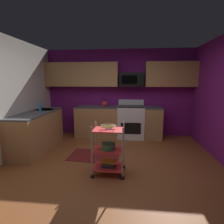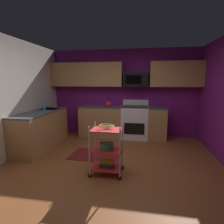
{
  "view_description": "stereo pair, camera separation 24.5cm",
  "coord_description": "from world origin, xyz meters",
  "px_view_note": "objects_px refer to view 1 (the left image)",
  "views": [
    {
      "loc": [
        0.35,
        -3.24,
        1.66
      ],
      "look_at": [
        -0.01,
        0.36,
        1.05
      ],
      "focal_mm": 29.46,
      "sensor_mm": 36.0,
      "label": 1
    },
    {
      "loc": [
        0.59,
        -3.21,
        1.66
      ],
      "look_at": [
        -0.01,
        0.36,
        1.05
      ],
      "focal_mm": 29.46,
      "sensor_mm": 36.0,
      "label": 2
    }
  ],
  "objects_px": {
    "mixing_bowl_large": "(108,146)",
    "book_stack": "(109,163)",
    "rolling_cart": "(109,150)",
    "dish_soap_bottle": "(40,107)",
    "microwave": "(132,80)",
    "fruit_bowl": "(108,127)",
    "oven_range": "(131,121)",
    "kettle": "(105,104)"
  },
  "relations": [
    {
      "from": "rolling_cart",
      "to": "mixing_bowl_large",
      "type": "bearing_deg",
      "value": 180.0
    },
    {
      "from": "kettle",
      "to": "oven_range",
      "type": "bearing_deg",
      "value": 0.28
    },
    {
      "from": "rolling_cart",
      "to": "mixing_bowl_large",
      "type": "distance_m",
      "value": 0.07
    },
    {
      "from": "oven_range",
      "to": "fruit_bowl",
      "type": "height_order",
      "value": "oven_range"
    },
    {
      "from": "fruit_bowl",
      "to": "kettle",
      "type": "relative_size",
      "value": 1.03
    },
    {
      "from": "oven_range",
      "to": "kettle",
      "type": "height_order",
      "value": "kettle"
    },
    {
      "from": "book_stack",
      "to": "rolling_cart",
      "type": "bearing_deg",
      "value": 0.0
    },
    {
      "from": "fruit_bowl",
      "to": "book_stack",
      "type": "relative_size",
      "value": 1.02
    },
    {
      "from": "microwave",
      "to": "rolling_cart",
      "type": "distance_m",
      "value": 2.69
    },
    {
      "from": "fruit_bowl",
      "to": "kettle",
      "type": "distance_m",
      "value": 2.28
    },
    {
      "from": "fruit_bowl",
      "to": "book_stack",
      "type": "bearing_deg",
      "value": 0.0
    },
    {
      "from": "oven_range",
      "to": "kettle",
      "type": "xyz_separation_m",
      "value": [
        -0.78,
        -0.0,
        0.52
      ]
    },
    {
      "from": "fruit_bowl",
      "to": "kettle",
      "type": "bearing_deg",
      "value": 99.71
    },
    {
      "from": "fruit_bowl",
      "to": "mixing_bowl_large",
      "type": "relative_size",
      "value": 1.08
    },
    {
      "from": "microwave",
      "to": "book_stack",
      "type": "xyz_separation_m",
      "value": [
        -0.4,
        -2.35,
        -1.51
      ]
    },
    {
      "from": "oven_range",
      "to": "kettle",
      "type": "bearing_deg",
      "value": -179.72
    },
    {
      "from": "mixing_bowl_large",
      "to": "book_stack",
      "type": "height_order",
      "value": "mixing_bowl_large"
    },
    {
      "from": "kettle",
      "to": "dish_soap_bottle",
      "type": "distance_m",
      "value": 1.8
    },
    {
      "from": "microwave",
      "to": "book_stack",
      "type": "relative_size",
      "value": 2.63
    },
    {
      "from": "microwave",
      "to": "dish_soap_bottle",
      "type": "xyz_separation_m",
      "value": [
        -2.29,
        -1.09,
        -0.68
      ]
    },
    {
      "from": "microwave",
      "to": "fruit_bowl",
      "type": "height_order",
      "value": "microwave"
    },
    {
      "from": "kettle",
      "to": "dish_soap_bottle",
      "type": "relative_size",
      "value": 1.32
    },
    {
      "from": "rolling_cart",
      "to": "kettle",
      "type": "bearing_deg",
      "value": 99.71
    },
    {
      "from": "kettle",
      "to": "microwave",
      "type": "bearing_deg",
      "value": 7.91
    },
    {
      "from": "microwave",
      "to": "dish_soap_bottle",
      "type": "bearing_deg",
      "value": -154.52
    },
    {
      "from": "fruit_bowl",
      "to": "kettle",
      "type": "height_order",
      "value": "kettle"
    },
    {
      "from": "oven_range",
      "to": "mixing_bowl_large",
      "type": "distance_m",
      "value": 2.28
    },
    {
      "from": "rolling_cart",
      "to": "book_stack",
      "type": "xyz_separation_m",
      "value": [
        0.0,
        0.0,
        -0.26
      ]
    },
    {
      "from": "microwave",
      "to": "dish_soap_bottle",
      "type": "height_order",
      "value": "microwave"
    },
    {
      "from": "oven_range",
      "to": "mixing_bowl_large",
      "type": "height_order",
      "value": "oven_range"
    },
    {
      "from": "kettle",
      "to": "rolling_cart",
      "type": "bearing_deg",
      "value": -80.29
    },
    {
      "from": "oven_range",
      "to": "microwave",
      "type": "xyz_separation_m",
      "value": [
        -0.0,
        0.1,
        1.22
      ]
    },
    {
      "from": "microwave",
      "to": "kettle",
      "type": "xyz_separation_m",
      "value": [
        -0.78,
        -0.11,
        -0.7
      ]
    },
    {
      "from": "book_stack",
      "to": "microwave",
      "type": "bearing_deg",
      "value": 80.42
    },
    {
      "from": "microwave",
      "to": "mixing_bowl_large",
      "type": "bearing_deg",
      "value": -99.63
    },
    {
      "from": "rolling_cart",
      "to": "dish_soap_bottle",
      "type": "bearing_deg",
      "value": 146.34
    },
    {
      "from": "mixing_bowl_large",
      "to": "fruit_bowl",
      "type": "bearing_deg",
      "value": 0.0
    },
    {
      "from": "oven_range",
      "to": "microwave",
      "type": "relative_size",
      "value": 1.57
    },
    {
      "from": "mixing_bowl_large",
      "to": "book_stack",
      "type": "xyz_separation_m",
      "value": [
        0.0,
        0.0,
        -0.33
      ]
    },
    {
      "from": "oven_range",
      "to": "rolling_cart",
      "type": "relative_size",
      "value": 1.2
    },
    {
      "from": "microwave",
      "to": "fruit_bowl",
      "type": "relative_size",
      "value": 2.57
    },
    {
      "from": "book_stack",
      "to": "dish_soap_bottle",
      "type": "xyz_separation_m",
      "value": [
        -1.89,
        1.26,
        0.83
      ]
    }
  ]
}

